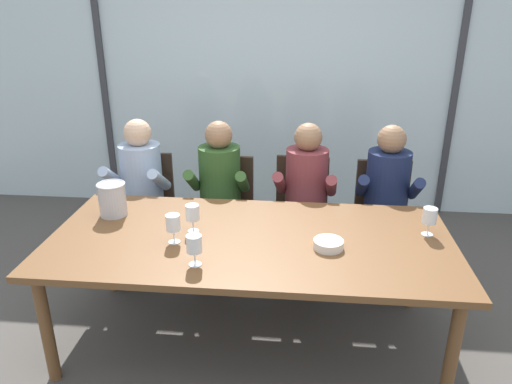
% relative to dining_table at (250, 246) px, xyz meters
% --- Properties ---
extents(ground, '(14.00, 14.00, 0.00)m').
position_rel_dining_table_xyz_m(ground, '(0.00, 1.00, -0.68)').
color(ground, '#4C4742').
extents(window_glass_panel, '(7.60, 0.03, 2.60)m').
position_rel_dining_table_xyz_m(window_glass_panel, '(0.00, 2.20, 0.62)').
color(window_glass_panel, silver).
rests_on(window_glass_panel, ground).
extents(window_mullion_left, '(0.06, 0.06, 2.60)m').
position_rel_dining_table_xyz_m(window_mullion_left, '(-1.71, 2.18, 0.62)').
color(window_mullion_left, '#38383D').
rests_on(window_mullion_left, ground).
extents(window_mullion_right, '(0.06, 0.06, 2.60)m').
position_rel_dining_table_xyz_m(window_mullion_right, '(1.71, 2.18, 0.62)').
color(window_mullion_right, '#38383D').
rests_on(window_mullion_right, ground).
extents(hillside_vineyard, '(13.60, 2.40, 2.15)m').
position_rel_dining_table_xyz_m(hillside_vineyard, '(0.00, 6.65, 0.40)').
color(hillside_vineyard, '#568942').
rests_on(hillside_vineyard, ground).
extents(dining_table, '(2.40, 1.13, 0.74)m').
position_rel_dining_table_xyz_m(dining_table, '(0.00, 0.00, 0.00)').
color(dining_table, brown).
rests_on(dining_table, ground).
extents(chair_near_curtain, '(0.46, 0.46, 0.89)m').
position_rel_dining_table_xyz_m(chair_near_curtain, '(-0.96, 0.97, -0.15)').
color(chair_near_curtain, '#332319').
rests_on(chair_near_curtain, ground).
extents(chair_left_of_center, '(0.46, 0.46, 0.89)m').
position_rel_dining_table_xyz_m(chair_left_of_center, '(-0.31, 0.97, -0.15)').
color(chair_left_of_center, '#332319').
rests_on(chair_left_of_center, ground).
extents(chair_center, '(0.47, 0.47, 0.89)m').
position_rel_dining_table_xyz_m(chair_center, '(0.30, 1.00, -0.15)').
color(chair_center, '#332319').
rests_on(chair_center, ground).
extents(chair_right_of_center, '(0.46, 0.46, 0.89)m').
position_rel_dining_table_xyz_m(chair_right_of_center, '(0.94, 0.97, -0.15)').
color(chair_right_of_center, '#332319').
rests_on(chair_right_of_center, ground).
extents(person_pale_blue_shirt, '(0.48, 0.62, 1.21)m').
position_rel_dining_table_xyz_m(person_pale_blue_shirt, '(-0.96, 0.83, 0.02)').
color(person_pale_blue_shirt, '#9EB2D1').
rests_on(person_pale_blue_shirt, ground).
extents(person_olive_shirt, '(0.47, 0.61, 1.21)m').
position_rel_dining_table_xyz_m(person_olive_shirt, '(-0.33, 0.83, 0.02)').
color(person_olive_shirt, '#2D5123').
rests_on(person_olive_shirt, ground).
extents(person_maroon_top, '(0.48, 0.63, 1.21)m').
position_rel_dining_table_xyz_m(person_maroon_top, '(0.33, 0.84, 0.02)').
color(person_maroon_top, brown).
rests_on(person_maroon_top, ground).
extents(person_navy_polo, '(0.48, 0.63, 1.21)m').
position_rel_dining_table_xyz_m(person_navy_polo, '(0.93, 0.84, 0.02)').
color(person_navy_polo, '#192347').
rests_on(person_navy_polo, ground).
extents(ice_bucket_primary, '(0.18, 0.18, 0.22)m').
position_rel_dining_table_xyz_m(ice_bucket_primary, '(-0.93, 0.23, 0.17)').
color(ice_bucket_primary, '#B7B7BC').
rests_on(ice_bucket_primary, dining_table).
extents(tasting_bowl, '(0.17, 0.17, 0.05)m').
position_rel_dining_table_xyz_m(tasting_bowl, '(0.46, -0.09, 0.09)').
color(tasting_bowl, silver).
rests_on(tasting_bowl, dining_table).
extents(wine_glass_by_left_taster, '(0.08, 0.08, 0.17)m').
position_rel_dining_table_xyz_m(wine_glass_by_left_taster, '(-0.36, 0.04, 0.18)').
color(wine_glass_by_left_taster, silver).
rests_on(wine_glass_by_left_taster, dining_table).
extents(wine_glass_near_bucket, '(0.08, 0.08, 0.17)m').
position_rel_dining_table_xyz_m(wine_glass_near_bucket, '(1.06, 0.13, 0.18)').
color(wine_glass_near_bucket, silver).
rests_on(wine_glass_near_bucket, dining_table).
extents(wine_glass_center_pour, '(0.08, 0.08, 0.17)m').
position_rel_dining_table_xyz_m(wine_glass_center_pour, '(-0.26, -0.35, 0.18)').
color(wine_glass_center_pour, silver).
rests_on(wine_glass_center_pour, dining_table).
extents(wine_glass_by_right_taster, '(0.08, 0.08, 0.17)m').
position_rel_dining_table_xyz_m(wine_glass_by_right_taster, '(-0.44, -0.11, 0.18)').
color(wine_glass_by_right_taster, silver).
rests_on(wine_glass_by_right_taster, dining_table).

